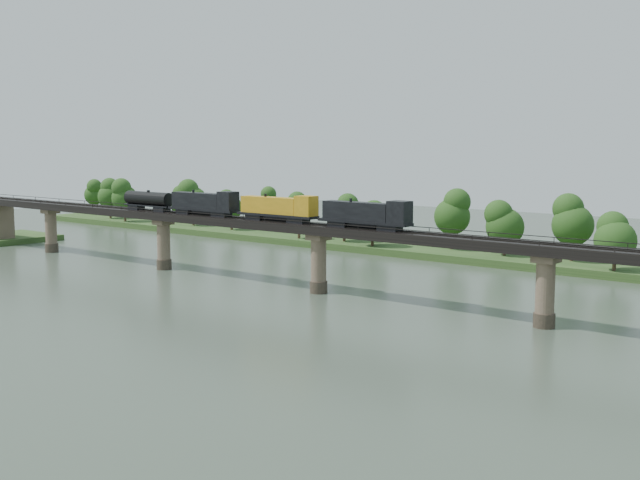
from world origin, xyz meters
The scene contains 6 objects.
ground centered at (0.00, 0.00, 0.00)m, with size 400.00×400.00×0.00m, color #324033.
far_bank centered at (0.00, 85.00, 0.80)m, with size 300.00×24.00×1.60m, color #29461C.
bridge centered at (0.00, 30.00, 5.46)m, with size 236.00×30.00×11.50m.
bridge_superstructure centered at (0.00, 30.00, 11.79)m, with size 220.00×4.90×0.75m.
far_treeline centered at (-8.21, 80.52, 8.83)m, with size 289.06×17.54×13.60m.
freight_train centered at (-15.54, 30.00, 13.77)m, with size 68.99×2.69×4.75m.
Camera 1 is at (84.43, -72.52, 25.11)m, focal length 45.00 mm.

